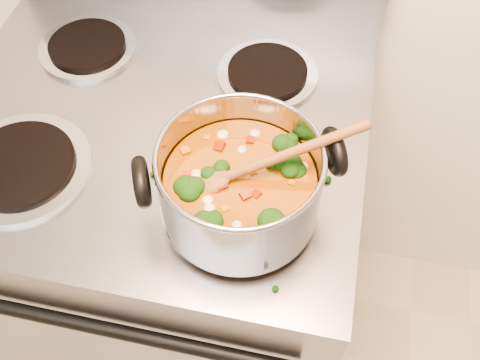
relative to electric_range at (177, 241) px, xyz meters
name	(u,v)px	position (x,y,z in m)	size (l,w,h in m)	color
electric_range	(177,241)	(0.00, 0.00, 0.00)	(0.76, 0.69, 1.08)	gray
stockpot	(240,185)	(0.19, -0.16, 0.53)	(0.30, 0.24, 0.14)	#929299
wooden_spoon	(249,169)	(0.20, -0.16, 0.57)	(0.25, 0.13, 0.11)	brown
cooktop_crumbs	(227,186)	(0.16, -0.12, 0.46)	(0.32, 0.31, 0.01)	black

